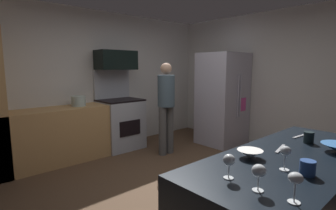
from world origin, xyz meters
TOP-DOWN VIEW (x-y plane):
  - ground_plane at (0.00, 0.00)m, footprint 5.20×4.80m
  - wall_back at (0.00, 2.34)m, footprint 5.20×0.12m
  - wall_right at (2.54, 0.00)m, footprint 0.12×4.80m
  - lower_cabinet_run at (-0.90, 1.98)m, footprint 2.40×0.60m
  - oven_range at (0.29, 1.97)m, footprint 0.76×0.65m
  - microwave at (0.29, 2.06)m, footprint 0.74×0.38m
  - refrigerator at (2.03, 0.88)m, footprint 0.87×0.78m
  - person_cook at (0.71, 1.12)m, footprint 0.31×0.30m
  - mixing_bowl_large at (-0.62, -1.31)m, footprint 0.18×0.18m
  - wine_glass_near at (-0.67, -1.58)m, footprint 0.07×0.07m
  - wine_glass_mid at (-1.04, -1.41)m, footprint 0.07×0.07m
  - wine_glass_far at (-1.05, -1.61)m, footprint 0.07×0.07m
  - wine_glass_extra at (-1.04, -1.79)m, footprint 0.07×0.07m
  - mug_coffee at (0.09, -1.46)m, footprint 0.08×0.08m
  - mug_tea at (-0.64, -1.71)m, footprint 0.09×0.09m
  - knife_chef at (0.29, -1.32)m, footprint 0.30×0.06m
  - knife_paring at (-0.26, -1.37)m, footprint 0.25×0.08m
  - stock_pot at (-0.51, 1.98)m, footprint 0.23×0.23m

SIDE VIEW (x-z plane):
  - ground_plane at x=0.00m, z-range -0.02..0.00m
  - lower_cabinet_run at x=-0.90m, z-range 0.00..0.90m
  - oven_range at x=0.29m, z-range -0.24..1.27m
  - knife_chef at x=0.29m, z-range 0.90..0.91m
  - knife_paring at x=-0.26m, z-range 0.90..0.91m
  - person_cook at x=0.71m, z-range 0.10..1.73m
  - refrigerator at x=2.03m, z-range 0.00..1.84m
  - mixing_bowl_large at x=-0.62m, z-range 0.90..0.96m
  - mug_tea at x=-0.64m, z-range 0.90..0.99m
  - mug_coffee at x=0.09m, z-range 0.90..1.00m
  - stock_pot at x=-0.51m, z-range 0.90..1.07m
  - wine_glass_mid at x=-1.04m, z-range 0.93..1.08m
  - wine_glass_far at x=-1.05m, z-range 0.93..1.08m
  - wine_glass_extra at x=-1.04m, z-range 0.94..1.09m
  - wine_glass_near at x=-0.67m, z-range 0.94..1.10m
  - wall_back at x=0.00m, z-range 0.00..2.60m
  - wall_right at x=2.54m, z-range 0.00..2.60m
  - microwave at x=0.29m, z-range 1.51..1.87m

